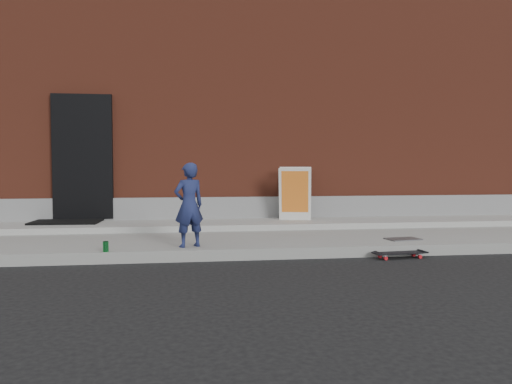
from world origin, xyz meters
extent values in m
plane|color=black|center=(0.00, 0.00, 0.00)|extent=(80.00, 80.00, 0.00)
cube|color=gray|center=(0.00, 1.50, 0.07)|extent=(20.00, 3.00, 0.15)
cube|color=gray|center=(0.00, 2.40, 0.20)|extent=(20.00, 1.20, 0.10)
cube|color=maroon|center=(0.00, 7.00, 2.50)|extent=(20.00, 8.00, 5.00)
cube|color=slate|center=(0.00, 2.97, 0.45)|extent=(20.00, 0.10, 0.40)
cube|color=black|center=(-2.60, 2.96, 1.40)|extent=(1.05, 0.12, 2.25)
imported|color=#1C244F|center=(-0.71, 0.29, 0.71)|extent=(0.48, 0.41, 1.13)
cylinder|color=red|center=(2.33, -0.02, 0.03)|extent=(0.05, 0.03, 0.05)
cylinder|color=red|center=(2.34, -0.17, 0.03)|extent=(0.05, 0.03, 0.05)
cylinder|color=red|center=(1.83, -0.07, 0.03)|extent=(0.05, 0.03, 0.05)
cylinder|color=red|center=(1.84, -0.22, 0.03)|extent=(0.05, 0.03, 0.05)
cube|color=#A2A2A7|center=(2.33, -0.10, 0.06)|extent=(0.06, 0.16, 0.02)
cube|color=#A2A2A7|center=(1.83, -0.14, 0.06)|extent=(0.06, 0.16, 0.02)
cube|color=black|center=(2.08, -0.12, 0.07)|extent=(0.74, 0.26, 0.01)
cube|color=silver|center=(1.19, 2.39, 0.72)|extent=(0.63, 0.40, 0.95)
cube|color=silver|center=(1.30, 2.81, 0.72)|extent=(0.63, 0.40, 0.95)
cube|color=yellow|center=(1.19, 2.37, 0.67)|extent=(0.52, 0.31, 0.75)
cube|color=silver|center=(1.25, 2.60, 1.20)|extent=(0.57, 0.19, 0.05)
cylinder|color=#198033|center=(-1.76, 0.05, 0.22)|extent=(0.09, 0.09, 0.13)
cube|color=black|center=(-2.82, 2.69, 0.27)|extent=(1.18, 0.97, 0.03)
cube|color=#4E4F53|center=(2.42, 0.54, 0.16)|extent=(0.53, 0.38, 0.01)
camera|label=1|loc=(-0.74, -6.41, 1.24)|focal=35.00mm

